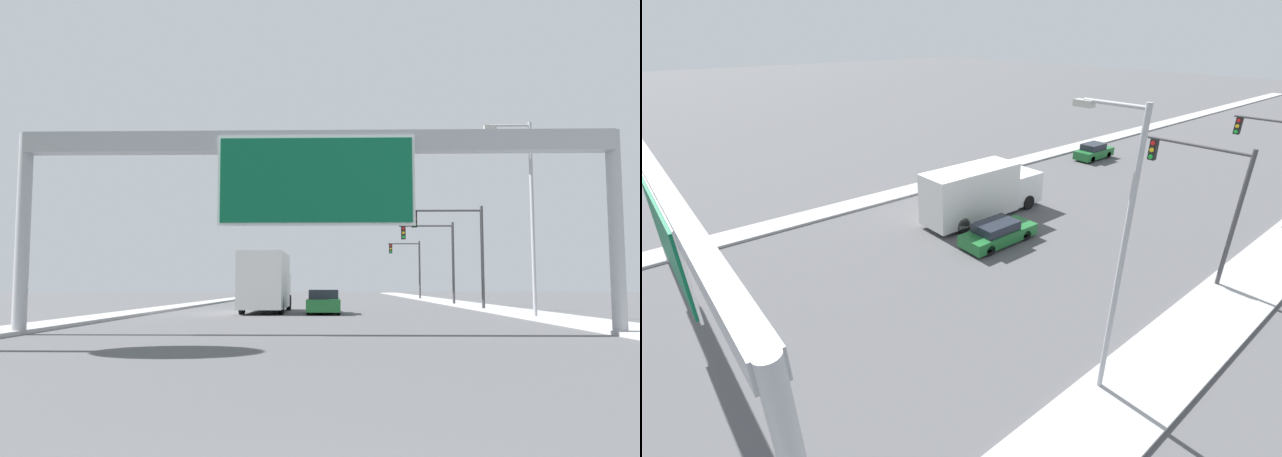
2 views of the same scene
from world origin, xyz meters
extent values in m
cube|color=#A7A7A7|center=(11.25, 60.00, 0.07)|extent=(3.00, 120.00, 0.15)
cube|color=#A7A7A7|center=(-10.75, 60.00, 0.07)|extent=(2.00, 120.00, 0.15)
cylinder|color=#9EA0A5|center=(-9.95, 18.00, 3.42)|extent=(0.48, 0.48, 6.83)
cylinder|color=#9EA0A5|center=(9.95, 18.00, 3.42)|extent=(0.48, 0.48, 6.83)
cube|color=#9EA0A5|center=(0.00, 18.00, 6.48)|extent=(19.90, 0.60, 0.70)
cube|color=white|center=(0.00, 17.70, 5.12)|extent=(6.57, 0.08, 3.03)
cube|color=#0A5B38|center=(0.00, 17.65, 5.12)|extent=(6.37, 0.16, 2.83)
cube|color=#1E662D|center=(-7.00, 52.91, 0.56)|extent=(1.73, 4.29, 0.77)
cube|color=#1E232D|center=(-7.00, 52.69, 1.23)|extent=(1.52, 2.23, 0.58)
cylinder|color=black|center=(-7.76, 54.24, 0.32)|extent=(0.22, 0.64, 0.64)
cylinder|color=black|center=(-6.24, 54.24, 0.32)|extent=(0.22, 0.64, 0.64)
cylinder|color=black|center=(-7.76, 51.58, 0.32)|extent=(0.22, 0.64, 0.64)
cylinder|color=black|center=(-6.24, 51.58, 0.32)|extent=(0.22, 0.64, 0.64)
cube|color=#1E662D|center=(0.00, 33.13, 0.52)|extent=(1.86, 4.75, 0.68)
cube|color=#1E232D|center=(0.00, 32.89, 1.12)|extent=(1.64, 2.47, 0.53)
cylinder|color=black|center=(-0.82, 34.60, 0.32)|extent=(0.22, 0.64, 0.64)
cylinder|color=black|center=(0.82, 34.60, 0.32)|extent=(0.22, 0.64, 0.64)
cylinder|color=black|center=(-0.82, 31.66, 0.32)|extent=(0.22, 0.64, 0.64)
cylinder|color=black|center=(0.82, 31.66, 0.32)|extent=(0.22, 0.64, 0.64)
cube|color=white|center=(-3.50, 38.48, 1.35)|extent=(2.28, 2.51, 2.10)
cube|color=silver|center=(-3.50, 34.00, 1.92)|extent=(2.48, 6.46, 3.24)
cylinder|color=black|center=(-4.60, 38.36, 0.50)|extent=(0.28, 1.00, 1.00)
cylinder|color=black|center=(-2.40, 38.36, 0.50)|extent=(0.28, 1.00, 1.00)
cylinder|color=black|center=(-4.60, 32.38, 0.50)|extent=(0.28, 1.00, 1.00)
cylinder|color=black|center=(-2.40, 32.38, 0.50)|extent=(0.28, 1.00, 1.00)
cylinder|color=#3D3D3F|center=(10.25, 38.00, 3.41)|extent=(0.20, 0.20, 6.81)
cylinder|color=#3D3D3F|center=(7.86, 38.00, 6.51)|extent=(4.78, 0.14, 0.14)
cube|color=black|center=(5.85, 38.00, 5.94)|extent=(0.35, 0.28, 1.05)
cylinder|color=red|center=(5.85, 37.84, 6.29)|extent=(0.22, 0.04, 0.22)
cylinder|color=yellow|center=(5.85, 37.84, 5.94)|extent=(0.22, 0.04, 0.22)
cylinder|color=green|center=(5.85, 37.84, 5.59)|extent=(0.22, 0.04, 0.22)
cylinder|color=#3D3D3F|center=(10.25, 48.00, 3.38)|extent=(0.20, 0.20, 6.75)
cylinder|color=#3D3D3F|center=(8.07, 48.00, 6.45)|extent=(4.36, 0.14, 0.14)
cube|color=black|center=(6.24, 48.00, 5.88)|extent=(0.35, 0.28, 1.05)
cylinder|color=red|center=(6.24, 47.84, 6.23)|extent=(0.22, 0.04, 0.22)
cylinder|color=yellow|center=(6.24, 47.84, 5.88)|extent=(0.22, 0.04, 0.22)
cylinder|color=green|center=(6.24, 47.84, 5.53)|extent=(0.22, 0.04, 0.22)
cylinder|color=#3D3D3F|center=(10.25, 68.00, 3.31)|extent=(0.20, 0.20, 6.61)
cylinder|color=#3D3D3F|center=(8.48, 68.00, 6.31)|extent=(3.54, 0.14, 0.14)
cube|color=black|center=(7.00, 68.00, 5.74)|extent=(0.35, 0.28, 1.05)
cylinder|color=red|center=(7.00, 67.84, 6.09)|extent=(0.22, 0.04, 0.22)
cylinder|color=yellow|center=(7.00, 67.84, 5.74)|extent=(0.22, 0.04, 0.22)
cylinder|color=green|center=(7.00, 67.84, 5.39)|extent=(0.22, 0.04, 0.22)
cylinder|color=#9EA0A5|center=(10.35, 27.89, 4.86)|extent=(0.18, 0.18, 9.73)
cylinder|color=#9EA0A5|center=(9.37, 27.89, 9.58)|extent=(1.96, 0.12, 0.12)
cube|color=#B2B2A8|center=(8.39, 27.89, 9.48)|extent=(0.60, 0.28, 0.20)
camera|label=1|loc=(0.60, -2.78, 1.66)|focal=35.00mm
camera|label=2|loc=(15.86, 16.99, 11.41)|focal=24.00mm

